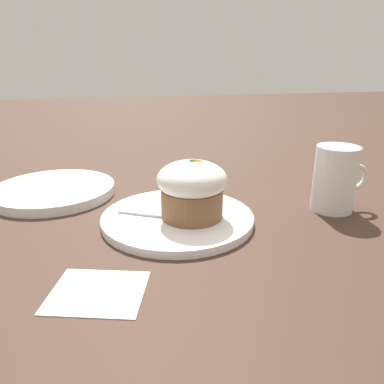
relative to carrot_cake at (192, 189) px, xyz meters
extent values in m
plane|color=#3D281E|center=(-0.02, 0.01, -0.06)|extent=(4.00, 4.00, 0.00)
cylinder|color=white|center=(-0.02, 0.01, -0.05)|extent=(0.24, 0.24, 0.01)
cylinder|color=brown|center=(0.00, 0.00, -0.02)|extent=(0.09, 0.09, 0.05)
ellipsoid|color=white|center=(0.00, 0.00, 0.01)|extent=(0.11, 0.11, 0.06)
cone|color=orange|center=(0.01, 0.00, 0.04)|extent=(0.02, 0.01, 0.01)
sphere|color=green|center=(0.00, 0.00, 0.04)|extent=(0.01, 0.01, 0.01)
cube|color=#B7B7BC|center=(-0.07, 0.02, -0.04)|extent=(0.08, 0.05, 0.00)
ellipsoid|color=#B7B7BC|center=(-0.02, -0.01, -0.04)|extent=(0.06, 0.05, 0.01)
cylinder|color=white|center=(0.25, 0.00, 0.00)|extent=(0.07, 0.07, 0.11)
torus|color=white|center=(0.28, 0.00, 0.00)|extent=(0.05, 0.01, 0.05)
cylinder|color=white|center=(-0.23, 0.19, -0.05)|extent=(0.22, 0.22, 0.02)
cube|color=white|center=(-0.14, -0.15, -0.06)|extent=(0.12, 0.11, 0.00)
camera|label=1|loc=(-0.12, -0.52, 0.19)|focal=35.00mm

